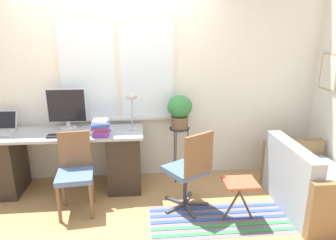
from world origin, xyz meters
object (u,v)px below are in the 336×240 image
(folding_stool, at_px, (240,186))
(potted_plant, at_px, (180,109))
(mouse, at_px, (86,133))
(office_chair_swivel, at_px, (190,169))
(desk_lamp, at_px, (132,101))
(plant_stand, at_px, (179,135))
(book_stack, at_px, (101,127))
(desk_chair_wooden, at_px, (75,170))
(laptop, at_px, (1,128))
(monitor, at_px, (67,109))
(couch_loveseat, at_px, (311,185))
(keyboard, at_px, (63,136))

(folding_stool, bearing_deg, potted_plant, 117.49)
(mouse, height_order, office_chair_swivel, office_chair_swivel)
(desk_lamp, distance_m, plant_stand, 0.78)
(desk_lamp, relative_size, book_stack, 2.08)
(desk_chair_wooden, height_order, plant_stand, desk_chair_wooden)
(laptop, xyz_separation_m, book_stack, (1.21, -0.24, 0.06))
(monitor, distance_m, office_chair_swivel, 1.69)
(desk_lamp, xyz_separation_m, couch_loveseat, (2.01, -0.70, -0.86))
(desk_lamp, distance_m, couch_loveseat, 2.29)
(office_chair_swivel, bearing_deg, desk_lamp, -76.72)
(monitor, bearing_deg, desk_chair_wooden, -74.22)
(keyboard, height_order, plant_stand, keyboard)
(book_stack, distance_m, desk_chair_wooden, 0.56)
(mouse, height_order, book_stack, book_stack)
(laptop, relative_size, keyboard, 0.97)
(office_chair_swivel, bearing_deg, mouse, -53.52)
(book_stack, height_order, plant_stand, book_stack)
(desk_chair_wooden, bearing_deg, office_chair_swivel, -10.69)
(book_stack, height_order, desk_chair_wooden, book_stack)
(laptop, relative_size, plant_stand, 0.45)
(keyboard, bearing_deg, book_stack, -4.54)
(plant_stand, bearing_deg, office_chair_swivel, -88.20)
(desk_chair_wooden, bearing_deg, laptop, 144.83)
(couch_loveseat, bearing_deg, plant_stand, 60.35)
(laptop, xyz_separation_m, monitor, (0.77, 0.09, 0.20))
(office_chair_swivel, bearing_deg, book_stack, -53.97)
(laptop, distance_m, folding_stool, 2.86)
(book_stack, bearing_deg, plant_stand, 18.25)
(mouse, bearing_deg, monitor, 133.36)
(keyboard, relative_size, mouse, 4.93)
(book_stack, relative_size, folding_stool, 0.48)
(plant_stand, relative_size, folding_stool, 1.60)
(laptop, distance_m, couch_loveseat, 3.69)
(office_chair_swivel, xyz_separation_m, plant_stand, (-0.02, 0.71, 0.14))
(book_stack, bearing_deg, office_chair_swivel, -21.93)
(monitor, bearing_deg, keyboard, -90.40)
(keyboard, bearing_deg, potted_plant, 11.31)
(potted_plant, bearing_deg, plant_stand, 90.00)
(keyboard, distance_m, desk_lamp, 0.90)
(office_chair_swivel, distance_m, couch_loveseat, 1.40)
(couch_loveseat, relative_size, folding_stool, 2.56)
(monitor, bearing_deg, mouse, -46.64)
(couch_loveseat, bearing_deg, desk_chair_wooden, 85.78)
(keyboard, bearing_deg, folding_stool, -19.90)
(laptop, height_order, folding_stool, laptop)
(desk_chair_wooden, xyz_separation_m, folding_stool, (1.74, -0.37, -0.08))
(desk_lamp, distance_m, potted_plant, 0.63)
(plant_stand, bearing_deg, mouse, -167.59)
(laptop, xyz_separation_m, desk_chair_wooden, (0.94, -0.53, -0.34))
(mouse, relative_size, potted_plant, 0.16)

